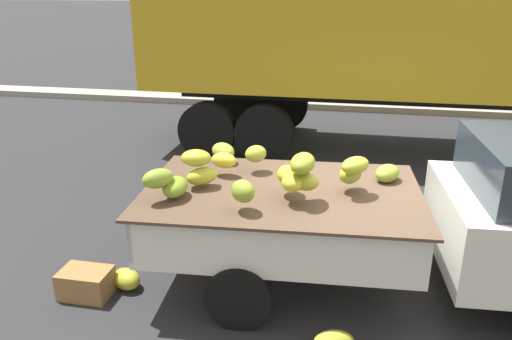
{
  "coord_description": "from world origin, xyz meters",
  "views": [
    {
      "loc": [
        -0.35,
        -5.13,
        3.07
      ],
      "look_at": [
        -1.32,
        -0.28,
        1.26
      ],
      "focal_mm": 35.23,
      "sensor_mm": 36.0,
      "label": 1
    }
  ],
  "objects_px": {
    "pickup_truck": "(479,217)",
    "fallen_banana_bunch_near_tailgate": "(126,279)",
    "semi_trailer": "(472,18)",
    "produce_crate": "(86,283)"
  },
  "relations": [
    {
      "from": "pickup_truck",
      "to": "fallen_banana_bunch_near_tailgate",
      "type": "height_order",
      "value": "pickup_truck"
    },
    {
      "from": "semi_trailer",
      "to": "fallen_banana_bunch_near_tailgate",
      "type": "relative_size",
      "value": 34.94
    },
    {
      "from": "produce_crate",
      "to": "pickup_truck",
      "type": "bearing_deg",
      "value": 11.99
    },
    {
      "from": "pickup_truck",
      "to": "semi_trailer",
      "type": "distance_m",
      "value": 5.27
    },
    {
      "from": "pickup_truck",
      "to": "produce_crate",
      "type": "distance_m",
      "value": 4.1
    },
    {
      "from": "pickup_truck",
      "to": "fallen_banana_bunch_near_tailgate",
      "type": "xyz_separation_m",
      "value": [
        -3.59,
        -0.63,
        -0.78
      ]
    },
    {
      "from": "fallen_banana_bunch_near_tailgate",
      "to": "produce_crate",
      "type": "distance_m",
      "value": 0.41
    },
    {
      "from": "semi_trailer",
      "to": "produce_crate",
      "type": "xyz_separation_m",
      "value": [
        -4.58,
        -5.8,
        -2.39
      ]
    },
    {
      "from": "pickup_truck",
      "to": "fallen_banana_bunch_near_tailgate",
      "type": "distance_m",
      "value": 3.73
    },
    {
      "from": "semi_trailer",
      "to": "fallen_banana_bunch_near_tailgate",
      "type": "distance_m",
      "value": 7.42
    }
  ]
}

